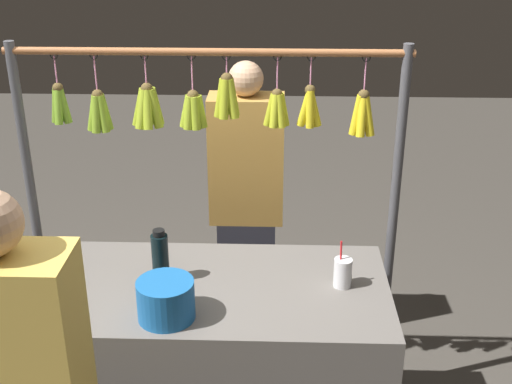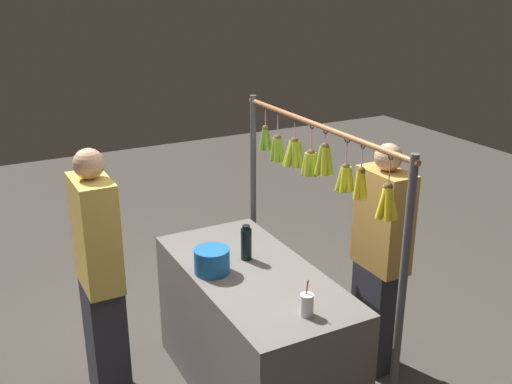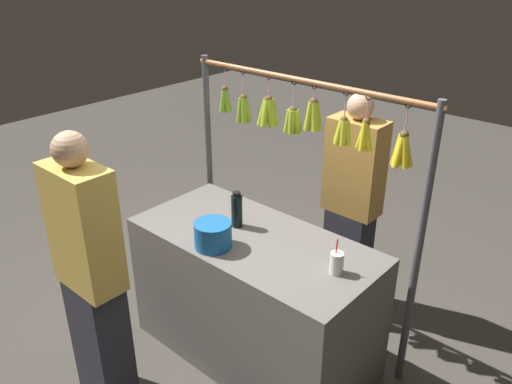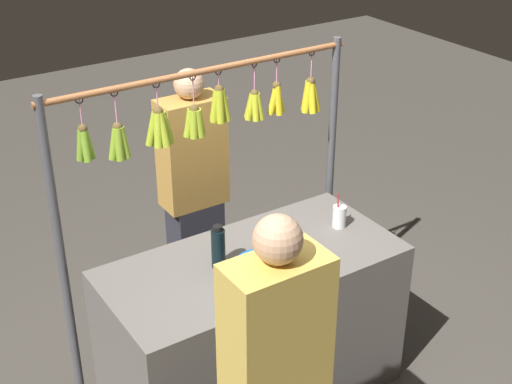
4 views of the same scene
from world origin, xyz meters
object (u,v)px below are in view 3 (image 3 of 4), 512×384
Objects in this scene: drink_cup at (337,263)px; vendor_person at (351,207)px; water_bottle at (237,210)px; blue_bucket at (213,235)px; customer_person at (92,279)px.

vendor_person is at bearing -63.21° from drink_cup.
water_bottle reaches higher than drink_cup.
customer_person is at bearing 61.92° from blue_bucket.
drink_cup is at bearing 178.52° from water_bottle.
vendor_person is 0.97× the size of customer_person.
blue_bucket is 0.13× the size of vendor_person.
water_bottle is 1.16× the size of drink_cup.
blue_bucket is (-0.06, 0.26, -0.03)m from water_bottle.
water_bottle is at bearing 69.34° from vendor_person.
blue_bucket is at bearing 77.18° from vendor_person.
blue_bucket is 0.69m from customer_person.
water_bottle is 0.74m from drink_cup.
water_bottle is at bearing -1.48° from drink_cup.
customer_person is (0.32, 0.60, -0.13)m from blue_bucket.
drink_cup is 0.96m from vendor_person.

